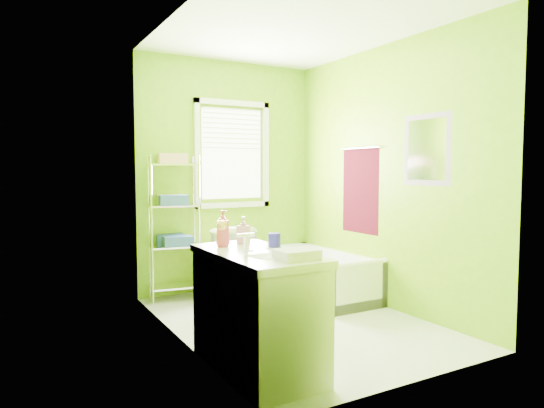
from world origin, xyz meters
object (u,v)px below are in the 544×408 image
toilet (222,262)px  wire_shelf_unit (175,211)px  bathtub (316,281)px  vanity (257,307)px

toilet → wire_shelf_unit: (-0.42, 0.26, 0.53)m
bathtub → vanity: bearing=-135.9°
bathtub → vanity: size_ratio=1.40×
bathtub → toilet: 1.06m
toilet → wire_shelf_unit: bearing=-31.5°
toilet → vanity: vanity is taller
vanity → bathtub: bearing=44.1°
vanity → wire_shelf_unit: 2.11m
bathtub → wire_shelf_unit: 1.71m
vanity → toilet: bearing=74.0°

